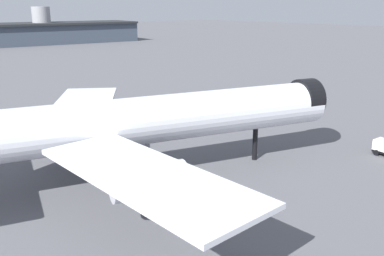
{
  "coord_description": "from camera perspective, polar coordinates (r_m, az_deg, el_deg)",
  "views": [
    {
      "loc": [
        -32.76,
        -39.65,
        22.72
      ],
      "look_at": [
        5.49,
        1.38,
        6.27
      ],
      "focal_mm": 39.39,
      "sensor_mm": 36.0,
      "label": 1
    }
  ],
  "objects": [
    {
      "name": "airliner_near_gate",
      "position": [
        55.29,
        -7.59,
        0.77
      ],
      "size": [
        62.59,
        55.69,
        18.17
      ],
      "rotation": [
        0.0,
        0.0,
        -0.33
      ],
      "color": "silver",
      "rests_on": "ground"
    },
    {
      "name": "baggage_tug_wing",
      "position": [
        92.48,
        0.46,
        2.75
      ],
      "size": [
        3.58,
        2.94,
        1.85
      ],
      "rotation": [
        0.0,
        0.0,
        3.58
      ],
      "color": "black",
      "rests_on": "ground"
    },
    {
      "name": "ground",
      "position": [
        56.22,
        -3.17,
        -7.51
      ],
      "size": [
        900.0,
        900.0,
        0.0
      ],
      "primitive_type": "plane",
      "color": "#56565B"
    }
  ]
}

